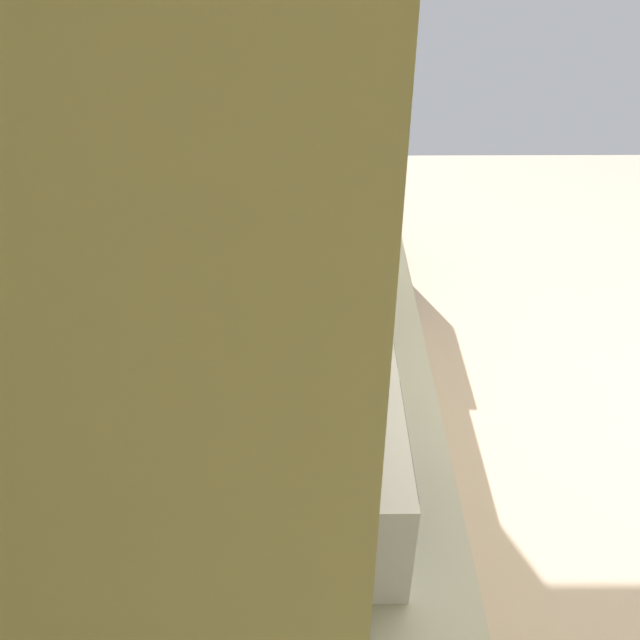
{
  "coord_description": "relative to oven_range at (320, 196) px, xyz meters",
  "views": [
    {
      "loc": [
        -1.85,
        1.27,
        2.07
      ],
      "look_at": [
        -0.7,
        1.27,
        1.26
      ],
      "focal_mm": 37.8,
      "sensor_mm": 36.0,
      "label": 1
    }
  ],
  "objects": [
    {
      "name": "oven_range",
      "position": [
        0.0,
        0.0,
        0.0
      ],
      "size": [
        0.62,
        0.66,
        1.09
      ],
      "color": "black",
      "rests_on": "ground_plane"
    },
    {
      "name": "counter_run",
      "position": [
        -1.99,
        0.03,
        -0.01
      ],
      "size": [
        3.38,
        0.62,
        0.91
      ],
      "color": "#C5BC65",
      "rests_on": "ground_plane"
    },
    {
      "name": "wall_back",
      "position": [
        -1.59,
        0.38,
        0.86
      ],
      "size": [
        4.31,
        0.12,
        2.65
      ],
      "primitive_type": "cube",
      "color": "beige",
      "rests_on": "ground_plane"
    },
    {
      "name": "ground_plane",
      "position": [
        -1.59,
        -1.25,
        -0.47
      ],
      "size": [
        6.71,
        6.71,
        0.0
      ],
      "primitive_type": "plane",
      "color": "beige"
    },
    {
      "name": "microwave",
      "position": [
        -2.46,
        0.04,
        0.57
      ],
      "size": [
        0.53,
        0.39,
        0.26
      ],
      "color": "white",
      "rests_on": "counter_run"
    },
    {
      "name": "bowl",
      "position": [
        -0.98,
        -0.09,
        0.48
      ],
      "size": [
        0.19,
        0.19,
        0.07
      ],
      "color": "gold",
      "rests_on": "counter_run"
    },
    {
      "name": "kettle",
      "position": [
        -1.8,
        -0.09,
        0.53
      ],
      "size": [
        0.22,
        0.16,
        0.19
      ],
      "color": "black",
      "rests_on": "counter_run"
    },
    {
      "name": "upper_cabinets",
      "position": [
        -1.99,
        0.16,
        1.33
      ],
      "size": [
        2.49,
        0.33,
        0.63
      ],
      "color": "tan"
    }
  ]
}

